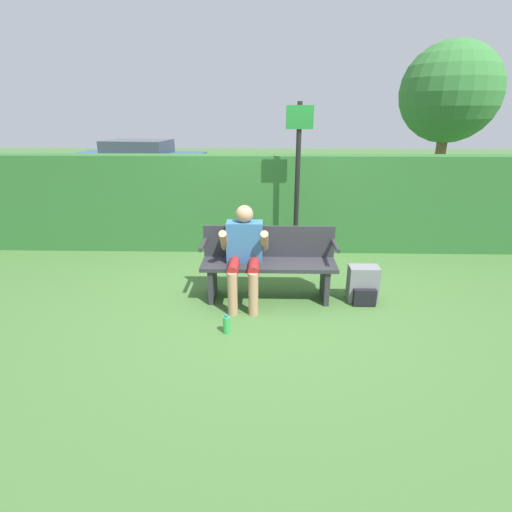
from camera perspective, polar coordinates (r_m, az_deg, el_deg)
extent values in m
plane|color=#426B33|center=(4.95, 1.77, -6.03)|extent=(40.00, 40.00, 0.00)
cube|color=#2D662D|center=(6.46, 1.78, 7.47)|extent=(12.00, 0.37, 1.53)
cube|color=#2D2D33|center=(4.77, 1.83, -1.18)|extent=(1.61, 0.46, 0.05)
cube|color=#2D2D33|center=(4.90, 1.85, 2.12)|extent=(1.61, 0.04, 0.39)
cube|color=#2D2D33|center=(4.90, -6.22, -3.67)|extent=(0.06, 0.42, 0.43)
cube|color=#2D2D33|center=(4.92, 9.80, -3.80)|extent=(0.06, 0.42, 0.43)
cylinder|color=#2D2D33|center=(4.75, -7.57, 1.64)|extent=(0.05, 0.42, 0.05)
cylinder|color=#2D2D33|center=(4.76, 11.27, 1.47)|extent=(0.05, 0.42, 0.05)
cube|color=#336699|center=(4.73, -1.63, 2.06)|extent=(0.42, 0.22, 0.49)
sphere|color=tan|center=(4.64, -1.67, 6.01)|extent=(0.21, 0.21, 0.21)
cylinder|color=maroon|center=(4.59, -3.20, -1.34)|extent=(0.13, 0.46, 0.13)
cylinder|color=maroon|center=(4.58, -0.30, -1.37)|extent=(0.13, 0.46, 0.13)
cylinder|color=tan|center=(4.48, -3.37, -5.43)|extent=(0.11, 0.11, 0.50)
cylinder|color=tan|center=(4.47, -0.38, -5.47)|extent=(0.11, 0.11, 0.50)
cylinder|color=tan|center=(4.62, -4.61, 2.22)|extent=(0.09, 0.30, 0.30)
cylinder|color=tan|center=(4.60, 1.20, 2.18)|extent=(0.09, 0.30, 0.30)
cube|color=slate|center=(4.97, 15.01, -3.85)|extent=(0.35, 0.21, 0.44)
cube|color=black|center=(4.89, 15.26, -5.72)|extent=(0.26, 0.07, 0.20)
cylinder|color=green|center=(4.20, -4.22, -9.77)|extent=(0.07, 0.07, 0.19)
cylinder|color=#2D66B2|center=(4.15, -4.26, -8.53)|extent=(0.04, 0.04, 0.02)
cylinder|color=black|center=(5.88, 5.89, 9.91)|extent=(0.07, 0.07, 2.29)
cube|color=#196626|center=(5.75, 6.28, 19.11)|extent=(0.37, 0.02, 0.31)
cube|color=#2D4784|center=(14.36, -16.36, 12.71)|extent=(4.46, 2.16, 0.63)
cube|color=#333D4C|center=(14.31, -16.57, 14.76)|extent=(2.22, 1.70, 0.41)
cylinder|color=black|center=(14.64, -10.14, 12.60)|extent=(0.67, 0.26, 0.66)
cylinder|color=black|center=(13.16, -12.29, 11.63)|extent=(0.67, 0.26, 0.66)
cylinder|color=black|center=(15.67, -19.65, 12.25)|extent=(0.67, 0.26, 0.66)
cylinder|color=black|center=(14.29, -22.55, 11.23)|extent=(0.67, 0.26, 0.66)
cylinder|color=brown|center=(10.75, 24.63, 11.78)|extent=(0.24, 0.24, 1.89)
sphere|color=#387A38|center=(10.69, 25.95, 20.26)|extent=(2.21, 2.21, 2.21)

